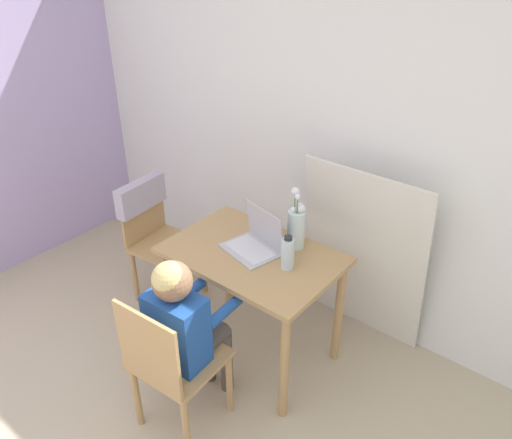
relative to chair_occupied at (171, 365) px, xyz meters
name	(u,v)px	position (x,y,z in m)	size (l,w,h in m)	color
wall_back	(355,136)	(0.15, 1.39, 0.81)	(6.40, 0.05, 2.50)	white
dining_table	(252,270)	(-0.04, 0.67, 0.17)	(0.96, 0.64, 0.73)	tan
chair_occupied	(171,365)	(0.00, 0.00, 0.00)	(0.43, 0.43, 0.85)	tan
chair_spare	(152,221)	(-0.95, 0.71, 0.14)	(0.47, 0.44, 0.86)	tan
person_seated	(184,320)	(-0.01, 0.12, 0.20)	(0.32, 0.44, 1.02)	#1E4C9E
laptop	(256,240)	(-0.05, 0.72, 0.34)	(0.35, 0.30, 0.24)	#B2B2B7
flower_vase	(296,226)	(0.11, 0.88, 0.42)	(0.10, 0.10, 0.36)	silver
water_bottle	(288,253)	(0.19, 0.68, 0.38)	(0.07, 0.07, 0.19)	silver
cardboard_panel	(363,255)	(0.36, 1.25, 0.13)	(0.79, 0.18, 1.15)	silver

